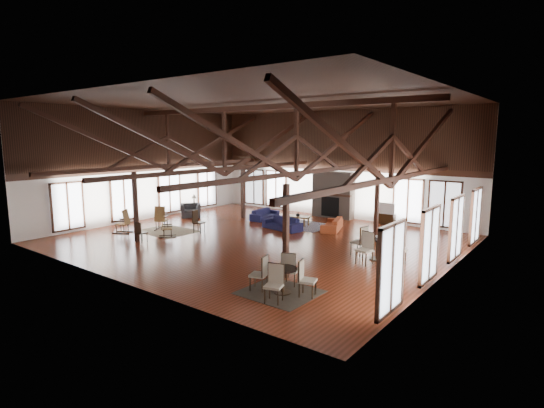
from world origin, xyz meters
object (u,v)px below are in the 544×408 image
Objects in this scene: cafe_table_near at (283,276)px; tv_console at (385,219)px; sofa_navy_front at (282,223)px; sofa_orange at (332,224)px; coffee_table at (298,217)px; cafe_table_far at (377,245)px; sofa_navy_left at (265,214)px; armchair at (191,210)px.

cafe_table_near reaches higher than tv_console.
sofa_navy_front reaches higher than sofa_orange.
coffee_table is 0.60× the size of cafe_table_far.
cafe_table_near reaches higher than sofa_navy_left.
armchair is (-3.87, -1.97, 0.09)m from sofa_navy_left.
cafe_table_far is 2.06× the size of tv_console.
sofa_navy_left is 2.37m from coffee_table.
sofa_navy_front is 6.24m from armchair.
armchair is 0.55× the size of cafe_table_near.
coffee_table is 4.62m from tv_console.
sofa_navy_front is at bearing -102.26° from coffee_table.
coffee_table is at bearing -138.27° from tv_console.
cafe_table_near is (7.46, -8.56, 0.24)m from sofa_navy_left.
sofa_navy_left is at bearing -23.89° from armchair.
armchair reaches higher than coffee_table.
sofa_navy_front is 0.93× the size of cafe_table_far.
sofa_navy_left is at bearing -153.72° from tv_console.
sofa_navy_front reaches higher than sofa_navy_left.
armchair is 0.51× the size of cafe_table_far.
tv_console is (9.68, 4.84, -0.10)m from armchair.
armchair reaches higher than sofa_navy_left.
sofa_navy_front is 1.02× the size of cafe_table_near.
sofa_navy_front is 2.44m from sofa_orange.
cafe_table_near is at bearing -70.68° from coffee_table.
sofa_navy_left is 4.37m from sofa_orange.
cafe_table_far reaches higher than tv_console.
sofa_navy_left is at bearing 162.95° from coffee_table.
armchair is at bearing 149.82° from cafe_table_near.
sofa_navy_front is 5.63m from tv_console.
cafe_table_near is at bearing -143.41° from sofa_navy_left.
sofa_orange is 1.84× the size of tv_console.
sofa_navy_front is 1.04× the size of sofa_orange.
coffee_table is at bearing -99.46° from sofa_navy_left.
tv_console is at bearing 110.39° from cafe_table_far.
armchair reaches higher than sofa_navy_front.
sofa_navy_front reaches higher than tv_console.
cafe_table_far reaches higher than coffee_table.
sofa_orange is at bearing -38.69° from armchair.
armchair is at bearing -97.10° from sofa_orange.
cafe_table_far is at bearing -42.47° from coffee_table.
sofa_orange is 1.50× the size of coffee_table.
sofa_navy_left is 9.01m from cafe_table_far.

